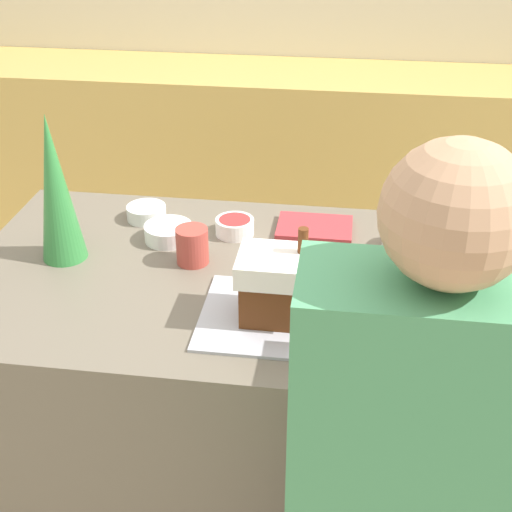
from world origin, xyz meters
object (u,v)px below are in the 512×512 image
decorative_tree (56,189)px  gingerbread_house (280,284)px  candy_bowl_center_rear (402,240)px  candy_bowl_near_tray_left (146,212)px  candy_bowl_front_corner (235,226)px  cookbook (315,228)px  baking_tray (279,317)px  mug (192,246)px  candy_bowl_behind_tray (169,232)px

decorative_tree → gingerbread_house: bearing=-19.1°
gingerbread_house → candy_bowl_center_rear: (0.30, 0.40, -0.07)m
candy_bowl_near_tray_left → candy_bowl_front_corner: size_ratio=1.06×
gingerbread_house → candy_bowl_near_tray_left: (-0.46, 0.47, -0.07)m
decorative_tree → cookbook: 0.74m
candy_bowl_near_tray_left → candy_bowl_front_corner: (0.28, -0.06, 0.00)m
candy_bowl_front_corner → candy_bowl_near_tray_left: bearing=168.1°
candy_bowl_near_tray_left → baking_tray: bearing=-45.7°
candy_bowl_center_rear → mug: size_ratio=1.09×
decorative_tree → candy_bowl_behind_tray: bearing=27.5°
candy_bowl_center_rear → baking_tray: bearing=-127.4°
candy_bowl_front_corner → decorative_tree: bearing=-156.1°
candy_bowl_behind_tray → candy_bowl_center_rear: candy_bowl_behind_tray is taller
candy_bowl_center_rear → cookbook: (-0.25, 0.06, -0.02)m
baking_tray → candy_bowl_front_corner: 0.45m
candy_bowl_front_corner → gingerbread_house: bearing=-66.6°
baking_tray → candy_bowl_front_corner: (-0.18, 0.41, 0.02)m
candy_bowl_behind_tray → candy_bowl_near_tray_left: (-0.10, 0.12, -0.00)m
candy_bowl_behind_tray → cookbook: (0.41, 0.11, -0.02)m
candy_bowl_center_rear → candy_bowl_near_tray_left: bearing=174.4°
decorative_tree → candy_bowl_center_rear: bearing=11.1°
cookbook → candy_bowl_near_tray_left: bearing=179.0°
gingerbread_house → candy_bowl_front_corner: 0.45m
baking_tray → candy_bowl_behind_tray: 0.50m
baking_tray → decorative_tree: decorative_tree is taller
candy_bowl_front_corner → candy_bowl_center_rear: candy_bowl_front_corner is taller
baking_tray → candy_bowl_near_tray_left: bearing=134.3°
candy_bowl_behind_tray → candy_bowl_front_corner: 0.19m
decorative_tree → mug: 0.39m
baking_tray → candy_bowl_front_corner: candy_bowl_front_corner is taller
gingerbread_house → mug: 0.35m
candy_bowl_near_tray_left → cookbook: candy_bowl_near_tray_left is taller
baking_tray → decorative_tree: size_ratio=0.92×
candy_bowl_near_tray_left → mug: mug is taller
baking_tray → mug: mug is taller
candy_bowl_behind_tray → candy_bowl_front_corner: bearing=18.6°
candy_bowl_front_corner → candy_bowl_behind_tray: bearing=-161.4°
decorative_tree → mug: bearing=3.1°
gingerbread_house → candy_bowl_front_corner: size_ratio=2.02×
baking_tray → candy_bowl_center_rear: (0.30, 0.40, 0.02)m
gingerbread_house → candy_bowl_behind_tray: bearing=135.8°
candy_bowl_behind_tray → candy_bowl_center_rear: (0.66, 0.05, -0.00)m
candy_bowl_behind_tray → candy_bowl_center_rear: bearing=4.0°
candy_bowl_near_tray_left → candy_bowl_center_rear: (0.76, -0.07, 0.00)m
decorative_tree → mug: size_ratio=4.03×
candy_bowl_front_corner → mug: 0.20m
candy_bowl_near_tray_left → cookbook: (0.51, -0.01, -0.01)m
baking_tray → decorative_tree: 0.68m
candy_bowl_near_tray_left → cookbook: 0.51m
candy_bowl_behind_tray → mug: size_ratio=1.36×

